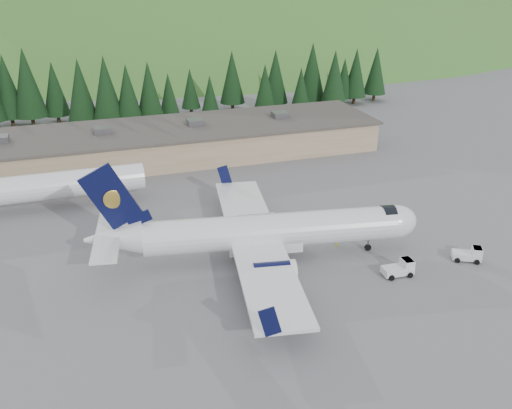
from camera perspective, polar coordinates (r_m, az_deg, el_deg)
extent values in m
plane|color=#5A5A5F|center=(63.84, 1.71, -5.35)|extent=(600.00, 600.00, 0.00)
cylinder|color=white|center=(62.27, 1.75, -2.60)|extent=(28.28, 8.27, 3.77)
ellipsoid|color=white|center=(66.13, 13.78, -1.68)|extent=(5.44, 4.51, 3.77)
cylinder|color=black|center=(65.58, 13.00, -1.39)|extent=(1.89, 3.29, 3.10)
cone|color=white|center=(61.49, -14.06, -3.30)|extent=(6.54, 4.69, 3.77)
cube|color=white|center=(62.82, 0.83, -3.96)|extent=(8.43, 4.46, 1.00)
cube|color=white|center=(62.40, -0.08, -3.56)|extent=(10.96, 34.49, 0.35)
cube|color=#090D33|center=(77.17, -3.16, 2.95)|extent=(2.03, 0.48, 2.88)
cube|color=#090D33|center=(47.13, 1.39, -11.65)|extent=(2.03, 0.48, 2.88)
cylinder|color=#090D33|center=(68.06, -0.01, -1.93)|extent=(4.52, 2.96, 2.30)
cylinder|color=white|center=(68.36, 1.57, -1.82)|extent=(0.99, 2.51, 2.44)
cube|color=white|center=(67.83, -0.01, -1.51)|extent=(2.21, 0.60, 0.90)
cylinder|color=#090D33|center=(57.96, 1.82, -6.83)|extent=(4.52, 2.96, 2.30)
cylinder|color=white|center=(58.30, 3.67, -6.67)|extent=(0.99, 2.51, 2.44)
cube|color=white|center=(57.68, 1.82, -6.36)|extent=(2.21, 0.60, 0.90)
cube|color=#090D33|center=(59.55, -14.31, 0.74)|extent=(6.16, 1.30, 7.35)
ellipsoid|color=gold|center=(59.79, -14.09, 0.65)|extent=(1.99, 0.50, 1.98)
ellipsoid|color=gold|center=(59.42, -14.11, 0.50)|extent=(1.99, 0.50, 1.98)
cube|color=#090D33|center=(60.37, -11.61, -1.38)|extent=(2.77, 0.70, 1.99)
cube|color=white|center=(61.33, -14.57, -2.91)|extent=(4.60, 12.78, 0.22)
cylinder|color=slate|center=(66.17, 11.16, -3.83)|extent=(0.23, 0.23, 1.80)
cylinder|color=black|center=(66.40, 11.12, -4.23)|extent=(0.80, 0.40, 0.76)
cylinder|color=slate|center=(65.30, -1.32, -3.64)|extent=(0.28, 0.28, 2.00)
cylinder|color=black|center=(65.55, -0.97, -3.97)|extent=(1.14, 0.52, 1.10)
cylinder|color=black|center=(65.46, -1.66, -4.02)|extent=(1.14, 0.52, 1.10)
cylinder|color=slate|center=(60.59, -0.61, -5.96)|extent=(0.28, 0.28, 2.00)
cylinder|color=black|center=(60.86, -0.24, -6.30)|extent=(1.14, 0.52, 1.10)
cylinder|color=black|center=(60.76, -0.99, -6.36)|extent=(1.14, 0.52, 1.10)
cylinder|color=white|center=(79.40, -19.07, 1.85)|extent=(22.00, 3.60, 3.60)
cube|color=silver|center=(62.10, 13.95, -6.38)|extent=(3.29, 1.78, 0.75)
cube|color=silver|center=(62.28, 14.88, -5.71)|extent=(1.15, 1.55, 0.96)
cube|color=black|center=(62.08, 14.92, -5.37)|extent=(1.04, 1.44, 0.11)
cylinder|color=black|center=(63.37, 14.41, -6.09)|extent=(0.61, 0.27, 0.60)
cylinder|color=black|center=(62.10, 15.17, -6.83)|extent=(0.61, 0.27, 0.60)
cylinder|color=black|center=(62.41, 12.69, -6.39)|extent=(0.61, 0.27, 0.60)
cylinder|color=black|center=(61.13, 13.42, -7.15)|extent=(0.61, 0.27, 0.60)
cube|color=silver|center=(67.26, 20.30, -4.80)|extent=(3.42, 2.84, 0.72)
cube|color=silver|center=(67.18, 21.23, -4.40)|extent=(1.59, 1.75, 0.92)
cube|color=black|center=(67.00, 21.28, -4.09)|extent=(1.45, 1.61, 0.10)
cylinder|color=black|center=(68.29, 21.02, -4.74)|extent=(0.61, 0.48, 0.57)
cylinder|color=black|center=(66.87, 21.23, -5.39)|extent=(0.61, 0.48, 0.57)
cylinder|color=black|center=(67.92, 19.33, -4.63)|extent=(0.61, 0.48, 0.57)
cylinder|color=black|center=(66.49, 19.50, -5.29)|extent=(0.61, 0.48, 0.57)
cube|color=#927F5E|center=(95.85, -8.97, 6.04)|extent=(70.00, 16.00, 4.80)
cube|color=#47423D|center=(95.12, -9.06, 7.50)|extent=(71.00, 17.00, 0.40)
cube|color=slate|center=(94.44, -24.25, 5.98)|extent=(2.50, 2.50, 1.00)
cube|color=slate|center=(93.95, -15.14, 7.18)|extent=(2.50, 2.50, 1.00)
cube|color=slate|center=(95.83, -6.12, 8.18)|extent=(2.50, 2.50, 1.00)
cube|color=slate|center=(99.96, 2.39, 8.95)|extent=(2.50, 2.50, 1.00)
imported|color=yellow|center=(66.63, 8.12, -3.41)|extent=(0.78, 0.71, 1.79)
cone|color=black|center=(121.11, -23.69, 10.81)|extent=(5.90, 5.90, 12.06)
cone|color=black|center=(119.33, -21.95, 11.27)|extent=(6.42, 6.42, 13.13)
cone|color=black|center=(120.75, -19.53, 10.89)|extent=(5.13, 5.13, 10.49)
cone|color=black|center=(112.01, -17.16, 10.79)|extent=(5.85, 5.85, 11.96)
cone|color=black|center=(110.13, -14.76, 11.03)|extent=(6.09, 6.09, 12.46)
cone|color=black|center=(110.04, -12.72, 10.73)|extent=(5.42, 5.42, 11.09)
cone|color=black|center=(111.41, -10.65, 11.07)|extent=(5.45, 5.45, 11.15)
cone|color=black|center=(114.87, -8.71, 10.74)|extent=(4.25, 4.25, 8.69)
cone|color=black|center=(122.26, -6.59, 11.47)|extent=(4.01, 4.01, 8.21)
cone|color=black|center=(120.62, -4.63, 11.07)|extent=(3.53, 3.53, 7.23)
cone|color=black|center=(123.80, -2.41, 12.62)|extent=(5.35, 5.35, 10.94)
cone|color=black|center=(116.62, 0.91, 11.54)|extent=(4.76, 4.76, 9.73)
cone|color=black|center=(123.80, 1.96, 12.69)|extent=(5.44, 5.44, 11.13)
cone|color=black|center=(119.86, 4.51, 11.47)|extent=(4.25, 4.25, 8.70)
cone|color=black|center=(125.87, 5.64, 13.09)|extent=(5.94, 5.94, 12.15)
cone|color=black|center=(122.73, 7.85, 12.46)|extent=(5.55, 5.55, 11.35)
cone|color=black|center=(131.56, 8.81, 12.39)|extent=(4.29, 4.29, 8.78)
cone|color=black|center=(131.92, 9.95, 12.87)|extent=(5.17, 5.17, 10.57)
cone|color=black|center=(135.69, 11.91, 12.97)|extent=(5.08, 5.08, 10.39)
ellipsoid|color=#365E1C|center=(284.00, -4.72, -0.53)|extent=(420.00, 300.00, 300.00)
ellipsoid|color=#365E1C|center=(362.09, 12.46, 4.40)|extent=(392.00, 280.00, 280.00)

